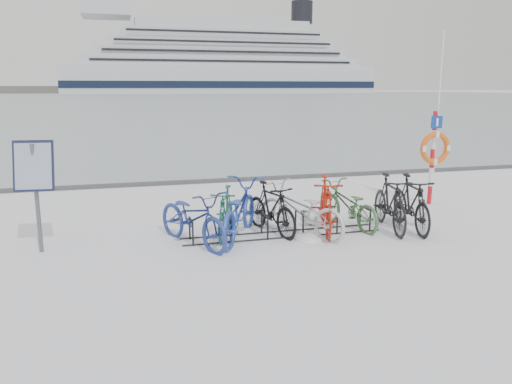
# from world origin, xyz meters

# --- Properties ---
(ground) EXTENTS (900.00, 900.00, 0.00)m
(ground) POSITION_xyz_m (0.00, 0.00, 0.00)
(ground) COLOR white
(ground) RESTS_ON ground
(ice_sheet) EXTENTS (400.00, 298.00, 0.02)m
(ice_sheet) POSITION_xyz_m (0.00, 155.00, 0.01)
(ice_sheet) COLOR #A6B6BC
(ice_sheet) RESTS_ON ground
(quay_edge) EXTENTS (400.00, 0.25, 0.10)m
(quay_edge) POSITION_xyz_m (0.00, 5.90, 0.05)
(quay_edge) COLOR #3F3F42
(quay_edge) RESTS_ON ground
(bike_rack) EXTENTS (4.00, 0.48, 0.46)m
(bike_rack) POSITION_xyz_m (0.00, 0.00, 0.18)
(bike_rack) COLOR black
(bike_rack) RESTS_ON ground
(info_board) EXTENTS (0.69, 0.33, 1.99)m
(info_board) POSITION_xyz_m (-4.46, 0.12, 1.44)
(info_board) COLOR #595B5E
(info_board) RESTS_ON ground
(lifebuoy_station) EXTENTS (0.81, 0.23, 4.21)m
(lifebuoy_station) POSITION_xyz_m (4.42, 1.57, 1.41)
(lifebuoy_station) COLOR red
(lifebuoy_station) RESTS_ON ground
(cruise_ferry) EXTENTS (143.30, 27.02, 47.09)m
(cruise_ferry) POSITION_xyz_m (43.35, 227.55, 12.82)
(cruise_ferry) COLOR silver
(cruise_ferry) RESTS_ON ground
(bike_0) EXTENTS (1.57, 2.20, 1.10)m
(bike_0) POSITION_xyz_m (-1.78, -0.11, 0.55)
(bike_0) COLOR navy
(bike_0) RESTS_ON ground
(bike_1) EXTENTS (1.02, 1.72, 1.00)m
(bike_1) POSITION_xyz_m (-1.08, 0.28, 0.50)
(bike_1) COLOR #195948
(bike_1) RESTS_ON ground
(bike_2) EXTENTS (1.72, 2.33, 1.17)m
(bike_2) POSITION_xyz_m (-0.87, 0.05, 0.58)
(bike_2) COLOR #2A4AAC
(bike_2) RESTS_ON ground
(bike_3) EXTENTS (0.96, 1.82, 1.05)m
(bike_3) POSITION_xyz_m (-0.15, 0.25, 0.53)
(bike_3) COLOR black
(bike_3) RESTS_ON ground
(bike_4) EXTENTS (1.73, 2.13, 1.09)m
(bike_4) POSITION_xyz_m (0.33, -0.10, 0.54)
(bike_4) COLOR #B6BABF
(bike_4) RESTS_ON ground
(bike_5) EXTENTS (1.08, 2.00, 1.16)m
(bike_5) POSITION_xyz_m (0.93, 0.03, 0.58)
(bike_5) COLOR #AC200E
(bike_5) RESTS_ON ground
(bike_6) EXTENTS (1.05, 1.98, 0.99)m
(bike_6) POSITION_xyz_m (1.53, 0.26, 0.49)
(bike_6) COLOR #386D3B
(bike_6) RESTS_ON ground
(bike_7) EXTENTS (0.91, 2.01, 1.17)m
(bike_7) POSITION_xyz_m (2.28, -0.13, 0.58)
(bike_7) COLOR black
(bike_7) RESTS_ON ground
(bike_8) EXTENTS (0.86, 1.98, 1.15)m
(bike_8) POSITION_xyz_m (2.70, -0.24, 0.58)
(bike_8) COLOR black
(bike_8) RESTS_ON ground
(snow_drifts) EXTENTS (3.91, 1.77, 0.22)m
(snow_drifts) POSITION_xyz_m (0.85, 0.10, 0.00)
(snow_drifts) COLOR white
(snow_drifts) RESTS_ON ground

